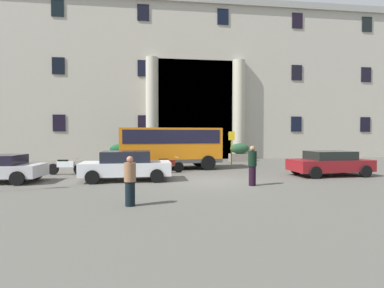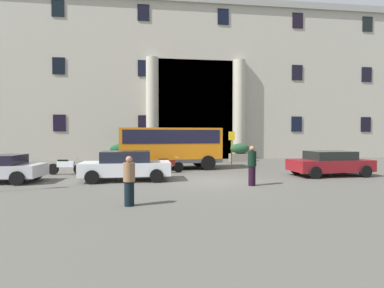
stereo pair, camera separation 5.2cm
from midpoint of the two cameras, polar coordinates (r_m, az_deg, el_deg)
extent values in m
cube|color=#54524B|center=(14.43, 3.99, -7.19)|extent=(80.00, 64.00, 0.12)
cube|color=#ADA999|center=(31.98, -2.47, 10.74)|extent=(43.67, 9.00, 14.36)
cube|color=black|center=(27.40, 0.66, 6.40)|extent=(6.62, 0.12, 8.80)
cylinder|color=#ACA896|center=(26.80, -7.46, 6.49)|extent=(1.07, 1.07, 8.80)
cylinder|color=#B0AB95|center=(27.92, 8.63, 6.29)|extent=(1.07, 1.07, 8.80)
cube|color=black|center=(27.98, -23.49, 3.61)|extent=(1.00, 0.08, 1.39)
cube|color=black|center=(26.94, -9.00, 3.81)|extent=(1.00, 0.08, 1.39)
cube|color=black|center=(30.07, 18.73, 3.52)|extent=(1.00, 0.08, 1.39)
cube|color=black|center=(33.77, 29.43, 3.18)|extent=(1.00, 0.08, 1.39)
cube|color=black|center=(28.54, -23.61, 13.16)|extent=(1.00, 0.08, 1.39)
cube|color=black|center=(27.52, -9.05, 13.71)|extent=(1.00, 0.08, 1.39)
cube|color=black|center=(30.60, 18.82, 12.42)|extent=(1.00, 0.08, 1.39)
cube|color=black|center=(34.23, 29.55, 11.13)|extent=(1.00, 0.08, 1.39)
cube|color=black|center=(29.85, -23.73, 22.10)|extent=(1.00, 0.08, 1.39)
cube|color=black|center=(28.88, -9.10, 22.95)|extent=(1.00, 0.08, 1.39)
cube|color=black|center=(29.57, 5.70, 22.44)|extent=(1.00, 0.08, 1.39)
cube|color=black|center=(31.82, 18.91, 20.83)|extent=(1.00, 0.08, 1.39)
cube|color=black|center=(35.34, 29.67, 18.73)|extent=(1.00, 0.08, 1.39)
cube|color=orange|center=(19.50, -4.25, -0.19)|extent=(6.45, 2.97, 2.15)
cube|color=black|center=(19.49, -4.25, 1.39)|extent=(6.08, 2.96, 0.83)
cube|color=black|center=(20.19, 4.37, 0.89)|extent=(0.25, 2.01, 1.04)
cube|color=#4B4845|center=(19.56, -4.24, -2.98)|extent=(6.45, 3.00, 0.24)
cylinder|color=black|center=(21.17, 1.13, -2.94)|extent=(0.92, 0.36, 0.90)
cylinder|color=black|center=(18.87, 2.91, -3.51)|extent=(0.92, 0.36, 0.90)
cylinder|color=black|center=(20.55, -10.81, -3.11)|extent=(0.92, 0.36, 0.90)
cylinder|color=black|center=(18.17, -10.50, -3.75)|extent=(0.92, 0.36, 0.90)
cylinder|color=#939712|center=(21.69, 7.26, -0.93)|extent=(0.08, 0.08, 2.34)
cube|color=yellow|center=(21.63, 7.29, 1.51)|extent=(0.44, 0.03, 0.60)
cube|color=gray|center=(25.43, 8.77, -2.49)|extent=(1.65, 0.93, 0.62)
ellipsoid|color=#244C2F|center=(25.39, 8.78, -0.84)|extent=(1.58, 0.84, 0.85)
cube|color=gray|center=(24.85, -12.74, -2.60)|extent=(2.13, 0.91, 0.63)
ellipsoid|color=#16522A|center=(24.80, -12.76, -0.90)|extent=(2.05, 0.82, 0.84)
cube|color=slate|center=(24.81, 1.72, -2.73)|extent=(2.13, 0.78, 0.49)
ellipsoid|color=#2A683C|center=(24.76, 1.73, -1.25)|extent=(2.05, 0.70, 0.78)
cube|color=silver|center=(14.96, -12.21, -4.44)|extent=(4.19, 1.90, 0.61)
cube|color=black|center=(14.91, -12.22, -2.29)|extent=(2.27, 1.64, 0.51)
cylinder|color=black|center=(15.88, -6.90, -5.03)|extent=(0.62, 0.21, 0.62)
cylinder|color=black|center=(14.08, -6.65, -5.90)|extent=(0.62, 0.21, 0.62)
cylinder|color=black|center=(16.03, -17.07, -5.03)|extent=(0.62, 0.21, 0.62)
cylinder|color=black|center=(14.25, -18.12, -5.88)|extent=(0.62, 0.21, 0.62)
cylinder|color=black|center=(16.80, -27.04, -4.84)|extent=(0.63, 0.24, 0.62)
cylinder|color=black|center=(15.17, -29.74, -5.57)|extent=(0.63, 0.24, 0.62)
cube|color=maroon|center=(17.83, 24.10, -3.60)|extent=(4.20, 2.00, 0.59)
cube|color=black|center=(17.79, 24.12, -1.92)|extent=(2.30, 1.69, 0.45)
cylinder|color=black|center=(19.40, 26.00, -3.96)|extent=(0.63, 0.23, 0.62)
cylinder|color=black|center=(17.98, 29.43, -4.45)|extent=(0.63, 0.23, 0.62)
cylinder|color=black|center=(17.89, 18.72, -4.35)|extent=(0.63, 0.23, 0.62)
cylinder|color=black|center=(16.34, 21.82, -4.95)|extent=(0.63, 0.23, 0.62)
cylinder|color=black|center=(17.76, -2.58, -4.33)|extent=(0.60, 0.26, 0.60)
cylinder|color=black|center=(17.28, -7.12, -4.51)|extent=(0.61, 0.28, 0.60)
cube|color=maroon|center=(17.48, -4.82, -3.51)|extent=(0.97, 0.49, 0.32)
cube|color=black|center=(17.41, -5.38, -2.94)|extent=(0.56, 0.34, 0.12)
cylinder|color=#A5A5A8|center=(17.67, -2.94, -2.47)|extent=(0.18, 0.54, 0.03)
cylinder|color=black|center=(17.72, -20.28, -4.45)|extent=(0.61, 0.23, 0.60)
cylinder|color=black|center=(18.39, -24.44, -4.28)|extent=(0.61, 0.25, 0.60)
cube|color=white|center=(18.01, -22.41, -3.48)|extent=(0.97, 0.44, 0.32)
cube|color=black|center=(18.08, -22.93, -2.89)|extent=(0.55, 0.31, 0.12)
cylinder|color=#A5A5A8|center=(17.71, -20.65, -2.57)|extent=(0.15, 0.54, 0.03)
cylinder|color=black|center=(20.19, 22.69, -3.73)|extent=(0.60, 0.11, 0.60)
cylinder|color=black|center=(19.54, 19.35, -3.87)|extent=(0.60, 0.13, 0.60)
cube|color=navy|center=(19.83, 21.05, -3.00)|extent=(0.85, 0.25, 0.32)
cube|color=black|center=(19.73, 20.60, -2.49)|extent=(0.52, 0.21, 0.12)
cylinder|color=#A5A5A8|center=(20.09, 22.45, -2.10)|extent=(0.04, 0.55, 0.03)
cylinder|color=black|center=(13.42, 11.02, -5.83)|extent=(0.30, 0.30, 0.83)
cylinder|color=black|center=(13.34, 11.04, -2.69)|extent=(0.36, 0.36, 0.64)
sphere|color=#9B6A4B|center=(13.32, 11.05, -0.83)|extent=(0.22, 0.22, 0.22)
cylinder|color=black|center=(9.69, -11.57, -9.03)|extent=(0.30, 0.30, 0.75)
cylinder|color=brown|center=(9.58, -11.59, -5.13)|extent=(0.36, 0.36, 0.58)
sphere|color=#A36951|center=(9.55, -11.61, -2.81)|extent=(0.20, 0.20, 0.20)
camera|label=1|loc=(0.03, -90.08, 0.00)|focal=28.74mm
camera|label=2|loc=(0.03, 89.92, 0.00)|focal=28.74mm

